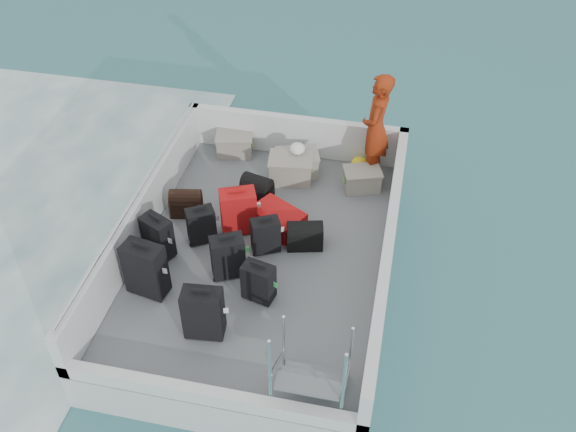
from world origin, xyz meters
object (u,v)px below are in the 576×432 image
Objects in this scene: suitcase_0 at (146,270)px; suitcase_2 at (201,226)px; suitcase_5 at (238,212)px; suitcase_8 at (278,219)px; suitcase_6 at (259,283)px; crate_0 at (235,145)px; crate_3 at (362,180)px; suitcase_7 at (266,236)px; crate_1 at (291,170)px; suitcase_3 at (203,314)px; passenger at (376,128)px; suitcase_1 at (158,237)px; crate_2 at (297,164)px; suitcase_4 at (228,257)px.

suitcase_2 is (0.39, 1.07, -0.12)m from suitcase_0.
suitcase_8 is at bearing -3.45° from suitcase_5.
suitcase_6 is 0.99× the size of crate_0.
crate_3 is (1.02, 2.53, -0.12)m from suitcase_6.
crate_1 is (0.01, 1.64, -0.08)m from suitcase_7.
suitcase_3 is 3.25m from crate_1.
suitcase_0 reaches higher than crate_0.
suitcase_1 is at bearing -43.01° from passenger.
suitcase_0 is 1.27× the size of crate_2.
suitcase_4 is at bearing -99.99° from crate_1.
suitcase_5 reaches higher than suitcase_7.
suitcase_1 is 0.99× the size of suitcase_4.
suitcase_4 is (0.94, 0.51, -0.07)m from suitcase_0.
suitcase_7 reaches higher than suitcase_8.
passenger reaches higher than crate_0.
suitcase_2 is 1.12m from suitcase_8.
suitcase_8 is at bearing -4.39° from suitcase_2.
suitcase_3 reaches higher than suitcase_5.
suitcase_2 is at bearing 153.36° from suitcase_6.
suitcase_0 reaches higher than crate_1.
suitcase_1 is 1.03× the size of crate_2.
crate_3 is (2.45, 2.73, -0.24)m from suitcase_0.
crate_1 is (1.43, 2.03, -0.12)m from suitcase_1.
suitcase_0 is 3.02m from crate_1.
crate_1 is at bearing 47.21° from suitcase_5.
suitcase_6 is (0.59, -1.20, -0.07)m from suitcase_5.
crate_1 is (1.06, -0.50, 0.02)m from crate_0.
suitcase_2 is at bearing 102.81° from suitcase_3.
crate_1 is (1.33, 2.71, -0.20)m from suitcase_0.
suitcase_2 is 0.77× the size of suitcase_3.
suitcase_3 is 3.58m from crate_3.
suitcase_4 is 1.16m from suitcase_8.
suitcase_6 is 1.40m from suitcase_8.
crate_2 is at bearing 74.76° from suitcase_0.
suitcase_5 reaches higher than suitcase_6.
crate_2 is 1.17× the size of crate_3.
suitcase_5 is 1.41m from crate_1.
crate_2 is (1.13, -0.34, 0.02)m from crate_0.
suitcase_5 reaches higher than suitcase_2.
crate_2 is at bearing 52.24° from suitcase_4.
suitcase_8 is (1.48, 0.90, -0.17)m from suitcase_1.
suitcase_5 is 1.59m from crate_2.
suitcase_6 is 2.52m from crate_1.
suitcase_4 is 1.03× the size of crate_2.
crate_3 is (1.08, 1.14, 0.01)m from suitcase_8.
suitcase_1 is at bearing 124.80° from suitcase_3.
suitcase_0 reaches higher than crate_2.
suitcase_7 is 2.39m from crate_0.
suitcase_1 is 3.28m from crate_3.
crate_1 is 1.22× the size of crate_3.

